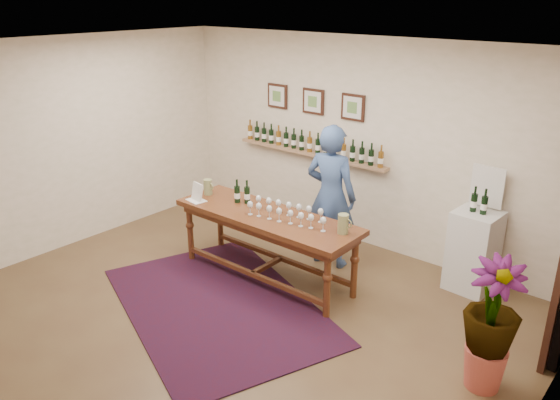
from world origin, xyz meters
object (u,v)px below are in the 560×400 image
Objects in this scene: tasting_table at (267,224)px; display_pedestal at (473,251)px; potted_plant at (491,326)px; person at (331,196)px.

display_pedestal is (2.02, 1.35, -0.23)m from tasting_table.
potted_plant is 2.68m from person.
person is (-2.43, 1.08, 0.29)m from potted_plant.
person is (-1.66, -0.53, 0.43)m from display_pedestal.
tasting_table is 2.80m from potted_plant.
potted_plant is 0.59× the size of person.
display_pedestal is 0.53× the size of person.
display_pedestal is 1.80m from potted_plant.
person reaches higher than tasting_table.
potted_plant reaches higher than display_pedestal.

